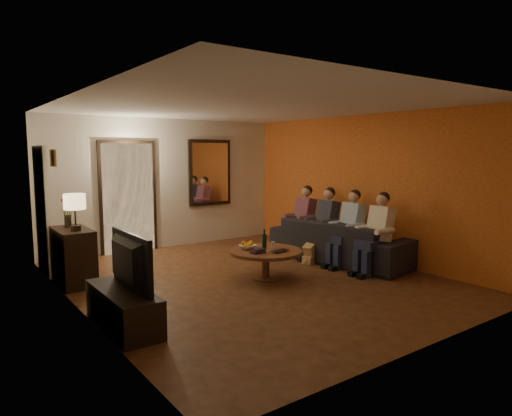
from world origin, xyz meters
TOP-DOWN VIEW (x-y plane):
  - floor at (0.00, 0.00)m, footprint 5.00×6.00m
  - ceiling at (0.00, 0.00)m, footprint 5.00×6.00m
  - back_wall at (0.00, 3.00)m, footprint 5.00×0.02m
  - front_wall at (0.00, -3.00)m, footprint 5.00×0.02m
  - left_wall at (-2.50, 0.00)m, footprint 0.02×6.00m
  - right_wall at (2.50, 0.00)m, footprint 0.02×6.00m
  - orange_accent at (2.49, 0.00)m, footprint 0.01×6.00m
  - kitchen_doorway at (-0.80, 2.98)m, footprint 1.00×0.06m
  - door_trim at (-0.80, 2.97)m, footprint 1.12×0.04m
  - fridge_glimpse at (-0.55, 2.98)m, footprint 0.45×0.03m
  - mirror_frame at (1.00, 2.96)m, footprint 1.00×0.05m
  - mirror_glass at (1.00, 2.93)m, footprint 0.86×0.02m
  - white_door at (-2.46, 2.30)m, footprint 0.06×0.85m
  - framed_art at (-2.47, 1.30)m, footprint 0.03×0.28m
  - art_canvas at (-2.46, 1.30)m, footprint 0.01×0.22m
  - dresser at (-2.25, 1.36)m, footprint 0.45×0.92m
  - table_lamp at (-2.25, 1.14)m, footprint 0.30×0.30m
  - flower_vase at (-2.25, 1.58)m, footprint 0.14×0.14m
  - tv_stand at (-2.25, -0.73)m, footprint 0.45×1.29m
  - tv at (-2.25, -0.73)m, footprint 1.07×0.14m
  - sofa at (1.95, 0.03)m, footprint 2.67×1.34m
  - person_a at (1.85, -0.87)m, footprint 0.60×0.40m
  - person_b at (1.85, -0.27)m, footprint 0.60×0.40m
  - person_c at (1.85, 0.33)m, footprint 0.60×0.40m
  - person_d at (1.85, 0.93)m, footprint 0.60×0.40m
  - dog at (1.53, 0.26)m, footprint 0.60×0.37m
  - coffee_table at (0.20, -0.09)m, footprint 1.40×1.40m
  - bowl at (0.02, 0.13)m, footprint 0.26×0.26m
  - oranges at (0.02, 0.13)m, footprint 0.20×0.20m
  - wine_bottle at (0.25, 0.01)m, footprint 0.07×0.07m
  - wine_glass at (0.38, -0.04)m, footprint 0.06×0.06m
  - book_stack at (-0.02, -0.19)m, footprint 0.20×0.15m
  - laptop at (0.30, -0.37)m, footprint 0.37×0.29m

SIDE VIEW (x-z plane):
  - floor at x=0.00m, z-range -0.01..0.01m
  - tv_stand at x=-2.25m, z-range 0.00..0.43m
  - coffee_table at x=0.20m, z-range 0.00..0.45m
  - dog at x=1.53m, z-range 0.00..0.56m
  - sofa at x=1.95m, z-range 0.00..0.75m
  - dresser at x=-2.25m, z-range 0.00..0.82m
  - laptop at x=0.30m, z-range 0.45..0.48m
  - bowl at x=0.02m, z-range 0.45..0.51m
  - book_stack at x=-0.02m, z-range 0.45..0.52m
  - wine_glass at x=0.38m, z-range 0.45..0.55m
  - oranges at x=0.02m, z-range 0.51..0.59m
  - person_a at x=1.85m, z-range 0.00..1.20m
  - person_b at x=1.85m, z-range 0.00..1.20m
  - person_c at x=1.85m, z-range 0.00..1.20m
  - person_d at x=1.85m, z-range 0.00..1.20m
  - wine_bottle at x=0.25m, z-range 0.45..0.76m
  - tv at x=-2.25m, z-range 0.43..1.05m
  - fridge_glimpse at x=-0.55m, z-range 0.05..1.75m
  - white_door at x=-2.46m, z-range 0.00..2.04m
  - flower_vase at x=-2.25m, z-range 0.82..1.26m
  - kitchen_doorway at x=-0.80m, z-range 0.00..2.10m
  - door_trim at x=-0.80m, z-range -0.06..2.16m
  - table_lamp at x=-2.25m, z-range 0.82..1.36m
  - back_wall at x=0.00m, z-range 0.00..2.60m
  - front_wall at x=0.00m, z-range 0.00..2.60m
  - left_wall at x=-2.50m, z-range 0.00..2.60m
  - right_wall at x=2.50m, z-range 0.00..2.60m
  - orange_accent at x=2.49m, z-range 0.00..2.60m
  - mirror_frame at x=1.00m, z-range 0.80..2.20m
  - mirror_glass at x=1.00m, z-range 0.87..2.13m
  - framed_art at x=-2.47m, z-range 1.73..1.97m
  - art_canvas at x=-2.46m, z-range 1.76..1.94m
  - ceiling at x=0.00m, z-range 2.60..2.60m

